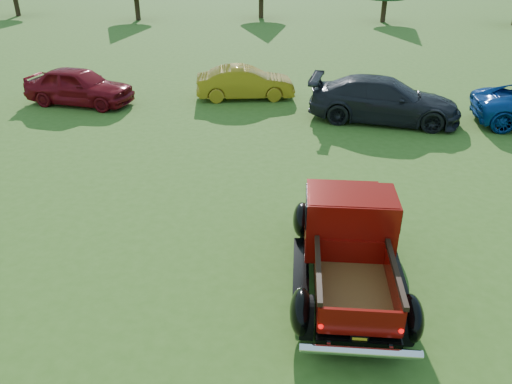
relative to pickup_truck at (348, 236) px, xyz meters
name	(u,v)px	position (x,y,z in m)	size (l,w,h in m)	color
ground	(254,241)	(-1.83, 0.85, -0.78)	(120.00, 120.00, 0.00)	#395D1A
pickup_truck	(348,236)	(0.00, 0.00, 0.00)	(2.19, 4.50, 1.65)	black
show_car_red	(79,86)	(-9.37, 9.53, -0.10)	(1.62, 4.03, 1.37)	maroon
show_car_yellow	(245,83)	(-3.33, 10.93, -0.17)	(1.30, 3.72, 1.23)	#A67B16
show_car_grey	(384,100)	(1.67, 8.86, -0.06)	(2.04, 5.01, 1.46)	black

